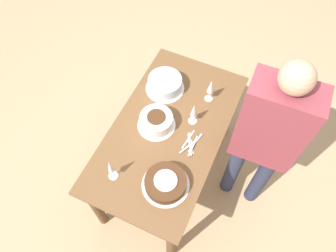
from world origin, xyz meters
name	(u,v)px	position (x,y,z in m)	size (l,w,h in m)	color
ground_plane	(168,172)	(0.00, 0.00, 0.00)	(12.00, 12.00, 0.00)	tan
dining_table	(168,139)	(0.00, 0.00, 0.62)	(1.39, 0.77, 0.76)	brown
cake_center_white	(156,122)	(0.00, 0.09, 0.81)	(0.27, 0.27, 0.12)	white
cake_front_chocolate	(166,183)	(-0.38, -0.16, 0.79)	(0.31, 0.31, 0.09)	white
cake_back_decorated	(165,84)	(0.33, 0.18, 0.81)	(0.30, 0.30, 0.11)	white
wine_glass_near	(194,111)	(0.14, -0.13, 0.88)	(0.06, 0.06, 0.20)	silver
wine_glass_far	(211,87)	(0.37, -0.17, 0.90)	(0.06, 0.06, 0.21)	silver
wine_glass_extra	(110,167)	(-0.47, 0.18, 0.89)	(0.07, 0.07, 0.22)	silver
fork_pile	(191,144)	(-0.04, -0.19, 0.77)	(0.21, 0.10, 0.02)	silver
person_cutting	(267,135)	(0.10, -0.64, 0.99)	(0.23, 0.41, 1.64)	#2D334C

